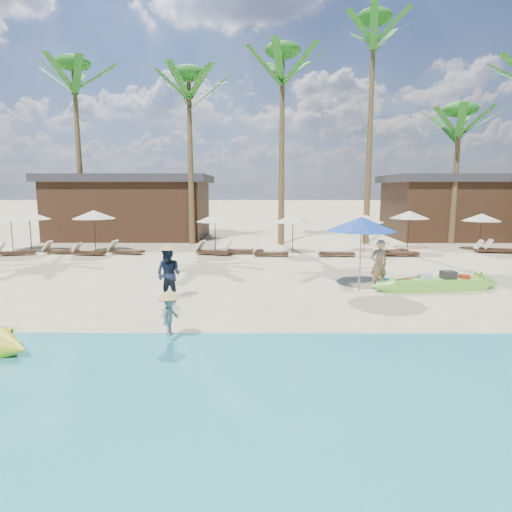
{
  "coord_description": "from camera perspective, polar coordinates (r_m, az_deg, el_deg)",
  "views": [
    {
      "loc": [
        0.74,
        -12.13,
        3.36
      ],
      "look_at": [
        0.67,
        2.0,
        1.14
      ],
      "focal_mm": 30.0,
      "sensor_mm": 36.0,
      "label": 1
    }
  ],
  "objects": [
    {
      "name": "palm_2",
      "position": [
        29.99,
        -23.0,
        19.44
      ],
      "size": [
        2.08,
        2.08,
        11.33
      ],
      "color": "brown",
      "rests_on": "ground"
    },
    {
      "name": "blue_umbrella",
      "position": [
        14.38,
        13.88,
        4.17
      ],
      "size": [
        2.3,
        2.3,
        2.47
      ],
      "color": "#99999E",
      "rests_on": "ground"
    },
    {
      "name": "lounger_9_right",
      "position": [
        26.13,
        29.84,
        0.83
      ],
      "size": [
        1.99,
        0.96,
        0.65
      ],
      "rotation": [
        0.0,
        0.0,
        -0.2
      ],
      "color": "#341E15",
      "rests_on": "ground"
    },
    {
      "name": "green_canoe",
      "position": [
        15.58,
        22.93,
        -3.43
      ],
      "size": [
        5.1,
        1.1,
        0.65
      ],
      "rotation": [
        0.0,
        0.0,
        0.14
      ],
      "color": "#71CE3F",
      "rests_on": "ground"
    },
    {
      "name": "lounger_9_left",
      "position": [
        25.9,
        28.83,
        0.81
      ],
      "size": [
        1.87,
        0.85,
        0.61
      ],
      "rotation": [
        0.0,
        0.0,
        -0.17
      ],
      "color": "#341E15",
      "rests_on": "ground"
    },
    {
      "name": "lounger_7_right",
      "position": [
        23.32,
        17.41,
        0.74
      ],
      "size": [
        1.92,
        1.16,
        0.62
      ],
      "rotation": [
        0.0,
        0.0,
        0.35
      ],
      "color": "#341E15",
      "rests_on": "ground"
    },
    {
      "name": "lounger_6_right",
      "position": [
        21.59,
        1.73,
        0.51
      ],
      "size": [
        1.81,
        0.67,
        0.6
      ],
      "rotation": [
        0.0,
        0.0,
        -0.07
      ],
      "color": "#341E15",
      "rests_on": "ground"
    },
    {
      "name": "resort_parasol_3",
      "position": [
        25.39,
        -28.01,
        4.8
      ],
      "size": [
        2.15,
        2.15,
        2.21
      ],
      "color": "#341E15",
      "rests_on": "ground"
    },
    {
      "name": "pavilion_west",
      "position": [
        30.91,
        -16.24,
        6.4
      ],
      "size": [
        10.8,
        6.6,
        4.3
      ],
      "color": "#341E15",
      "rests_on": "ground"
    },
    {
      "name": "vendor_green",
      "position": [
        13.06,
        -11.57,
        -2.44
      ],
      "size": [
        0.98,
        0.88,
        1.66
      ],
      "primitive_type": "imported",
      "rotation": [
        0.0,
        0.0,
        -0.39
      ],
      "color": "#131E35",
      "rests_on": "ground"
    },
    {
      "name": "palm_3",
      "position": [
        27.22,
        -8.91,
        19.87
      ],
      "size": [
        2.08,
        2.08,
        10.52
      ],
      "color": "brown",
      "rests_on": "ground"
    },
    {
      "name": "lounger_3_right",
      "position": [
        24.59,
        -24.76,
        0.72
      ],
      "size": [
        1.79,
        0.59,
        0.6
      ],
      "rotation": [
        0.0,
        0.0,
        -0.03
      ],
      "color": "#341E15",
      "rests_on": "ground"
    },
    {
      "name": "vendor_yellow",
      "position": [
        9.65,
        -11.37,
        -7.7
      ],
      "size": [
        0.49,
        0.65,
        0.9
      ],
      "primitive_type": "imported",
      "rotation": [
        0.0,
        0.0,
        1.28
      ],
      "color": "gray",
      "rests_on": "ground"
    },
    {
      "name": "lounger_5_left",
      "position": [
        22.11,
        -5.9,
        0.69
      ],
      "size": [
        1.97,
        1.16,
        0.64
      ],
      "rotation": [
        0.0,
        0.0,
        -0.33
      ],
      "color": "#341E15",
      "rests_on": "ground"
    },
    {
      "name": "tourist",
      "position": [
        15.01,
        16.06,
        -1.08
      ],
      "size": [
        0.69,
        0.54,
        1.69
      ],
      "primitive_type": "imported",
      "rotation": [
        0.0,
        0.0,
        3.38
      ],
      "color": "tan",
      "rests_on": "ground"
    },
    {
      "name": "lounger_8_left",
      "position": [
        22.73,
        18.33,
        0.51
      ],
      "size": [
        1.91,
        0.64,
        0.64
      ],
      "rotation": [
        0.0,
        0.0,
        -0.03
      ],
      "color": "#341E15",
      "rests_on": "ground"
    },
    {
      "name": "resort_parasol_8",
      "position": [
        25.01,
        19.78,
        5.19
      ],
      "size": [
        2.11,
        2.11,
        2.17
      ],
      "color": "#341E15",
      "rests_on": "ground"
    },
    {
      "name": "pavilion_east",
      "position": [
        32.48,
        24.52,
        6.07
      ],
      "size": [
        8.8,
        6.6,
        4.3
      ],
      "color": "#341E15",
      "rests_on": "ground"
    },
    {
      "name": "resort_parasol_7",
      "position": [
        23.21,
        14.35,
        4.85
      ],
      "size": [
        1.96,
        1.96,
        2.02
      ],
      "color": "#341E15",
      "rests_on": "ground"
    },
    {
      "name": "palm_4",
      "position": [
        26.88,
        3.54,
        22.0
      ],
      "size": [
        2.08,
        2.08,
        11.7
      ],
      "color": "brown",
      "rests_on": "ground"
    },
    {
      "name": "resort_parasol_4",
      "position": [
        24.07,
        -20.84,
        5.18
      ],
      "size": [
        2.19,
        2.19,
        2.26
      ],
      "color": "#341E15",
      "rests_on": "ground"
    },
    {
      "name": "wet_sand_strip",
      "position": [
        7.92,
        -5.31,
        -16.22
      ],
      "size": [
        240.0,
        4.5,
        0.01
      ],
      "primitive_type": "cube",
      "color": "tan",
      "rests_on": "ground"
    },
    {
      "name": "palm_6",
      "position": [
        29.5,
        25.45,
        15.27
      ],
      "size": [
        2.08,
        2.08,
        8.51
      ],
      "color": "brown",
      "rests_on": "ground"
    },
    {
      "name": "lounger_6_left",
      "position": [
        22.34,
        -1.78,
        0.86
      ],
      "size": [
        2.0,
        0.66,
        0.68
      ],
      "rotation": [
        0.0,
        0.0,
        0.02
      ],
      "color": "#341E15",
      "rests_on": "ground"
    },
    {
      "name": "resort_parasol_2",
      "position": [
        26.72,
        -29.94,
        4.61
      ],
      "size": [
        2.05,
        2.05,
        2.11
      ],
      "color": "#341E15",
      "rests_on": "ground"
    },
    {
      "name": "resort_parasol_5",
      "position": [
        22.44,
        -5.5,
        5.07
      ],
      "size": [
        2.01,
        2.01,
        2.07
      ],
      "color": "#341E15",
      "rests_on": "ground"
    },
    {
      "name": "lounger_7_left",
      "position": [
        21.86,
        10.35,
        0.5
      ],
      "size": [
        1.89,
        0.6,
        0.64
      ],
      "rotation": [
        0.0,
        0.0,
        -0.01
      ],
      "color": "#341E15",
      "rests_on": "ground"
    },
    {
      "name": "resort_parasol_6",
      "position": [
        22.2,
        4.94,
        4.97
      ],
      "size": [
        1.99,
        1.99,
        2.04
      ],
      "color": "#341E15",
      "rests_on": "ground"
    },
    {
      "name": "resort_parasol_9",
      "position": [
        26.09,
        27.85,
        4.57
      ],
      "size": [
        1.99,
        1.99,
        2.05
      ],
      "color": "#341E15",
      "rests_on": "ground"
    },
    {
      "name": "lounger_4_right",
      "position": [
        23.3,
        -17.13,
        0.76
      ],
      "size": [
        1.92,
        0.88,
        0.63
      ],
      "rotation": [
        0.0,
        0.0,
        -0.18
      ],
      "color": "#341E15",
      "rests_on": "ground"
    },
    {
      "name": "lounger_3_left",
      "position": [
        25.07,
        -29.48,
        0.51
      ],
      "size": [
        1.8,
        1.03,
        0.58
      ],
      "rotation": [
        0.0,
        0.0,
        0.31
      ],
      "color": "#341E15",
      "rests_on": "ground"
    },
    {
      "name": "ground",
      "position": [
        12.61,
        -3.11,
        -6.55
      ],
      "size": [
        240.0,
        240.0,
        0.0
      ],
      "primitive_type": "plane",
      "color": "beige",
      "rests_on": "ground"
    },
    {
      "name": "palm_5",
      "position": [
        28.35,
        15.3,
        23.88
      ],
      "size": [
        2.08,
        2.08,
        13.6
      ],
      "color": "brown",
      "rests_on": "ground"
    },
    {
      "name": "lounger_4_left",
      "position": [
        23.48,
        -21.53,
        0.53
      ],
      "size": [
        1.71,
        0.72,
        0.56
      ],
      "rotation": [
        0.0,
        0.0,
        -0.13
      ],
      "color": "#341E15",
      "rests_on": "ground"
    }
  ]
}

